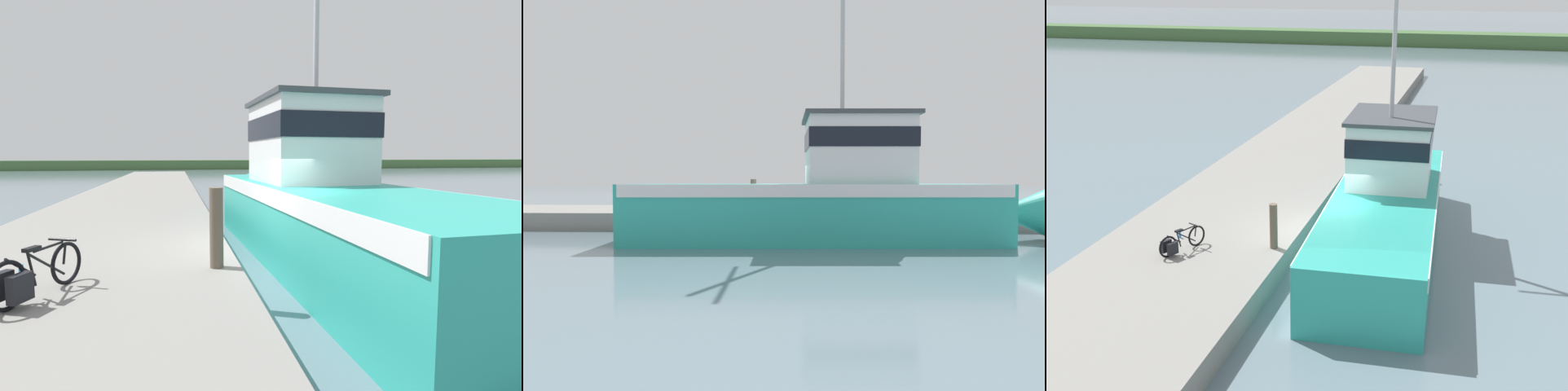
{
  "view_description": "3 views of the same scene",
  "coord_description": "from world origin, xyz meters",
  "views": [
    {
      "loc": [
        -1.82,
        -8.17,
        2.58
      ],
      "look_at": [
        -0.4,
        -1.42,
        1.89
      ],
      "focal_mm": 28.0,
      "sensor_mm": 36.0,
      "label": 1
    },
    {
      "loc": [
        14.95,
        0.42,
        1.95
      ],
      "look_at": [
        0.48,
        -0.19,
        1.45
      ],
      "focal_mm": 28.0,
      "sensor_mm": 36.0,
      "label": 2
    },
    {
      "loc": [
        4.34,
        -18.19,
        8.19
      ],
      "look_at": [
        -0.84,
        1.02,
        1.53
      ],
      "focal_mm": 45.0,
      "sensor_mm": 36.0,
      "label": 3
    }
  ],
  "objects": [
    {
      "name": "dock_pier",
      "position": [
        -3.59,
        0.0,
        0.35
      ],
      "size": [
        5.66,
        80.0,
        0.7
      ],
      "primitive_type": "cube",
      "color": "gray",
      "rests_on": "ground_plane"
    },
    {
      "name": "fishing_boat_main",
      "position": [
        1.69,
        1.48,
        1.47
      ],
      "size": [
        3.66,
        13.85,
        10.04
      ],
      "rotation": [
        0.0,
        0.0,
        0.04
      ],
      "color": "teal",
      "rests_on": "ground_plane"
    },
    {
      "name": "water_bottle_by_bike",
      "position": [
        -4.16,
        -1.48,
        0.81
      ],
      "size": [
        0.07,
        0.07,
        0.22
      ],
      "primitive_type": "cylinder",
      "color": "blue",
      "rests_on": "dock_pier"
    },
    {
      "name": "mooring_post",
      "position": [
        -1.17,
        -1.48,
        1.37
      ],
      "size": [
        0.23,
        0.23,
        1.35
      ],
      "primitive_type": "cylinder",
      "color": "brown",
      "rests_on": "dock_pier"
    },
    {
      "name": "bicycle_touring",
      "position": [
        -3.68,
        -2.55,
        1.02
      ],
      "size": [
        0.85,
        1.56,
        0.69
      ],
      "rotation": [
        0.0,
        0.0,
        -0.42
      ],
      "color": "black",
      "rests_on": "dock_pier"
    },
    {
      "name": "ground_plane",
      "position": [
        0.0,
        0.0,
        0.0
      ],
      "size": [
        320.0,
        320.0,
        0.0
      ],
      "primitive_type": "plane",
      "color": "slate"
    }
  ]
}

